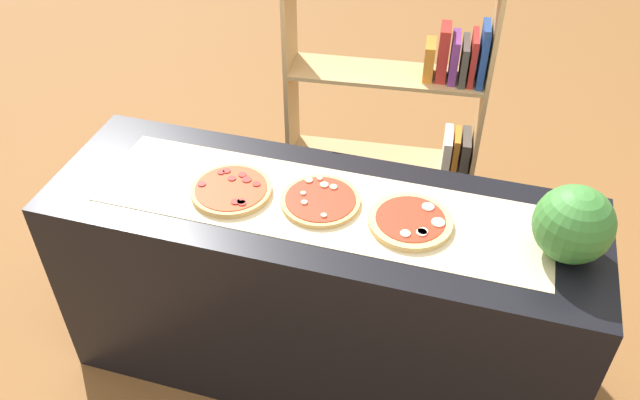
{
  "coord_description": "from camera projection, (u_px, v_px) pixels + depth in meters",
  "views": [
    {
      "loc": [
        0.5,
        -1.74,
        2.44
      ],
      "look_at": [
        0.0,
        0.0,
        0.93
      ],
      "focal_mm": 37.05,
      "sensor_mm": 36.0,
      "label": 1
    }
  ],
  "objects": [
    {
      "name": "ground_plane",
      "position": [
        320.0,
        358.0,
        2.95
      ],
      "size": [
        12.0,
        12.0,
        0.0
      ],
      "primitive_type": "plane",
      "color": "brown"
    },
    {
      "name": "counter",
      "position": [
        320.0,
        290.0,
        2.66
      ],
      "size": [
        2.03,
        0.65,
        0.91
      ],
      "primitive_type": "cube",
      "color": "black",
      "rests_on": "ground_plane"
    },
    {
      "name": "parchment_paper",
      "position": [
        320.0,
        204.0,
        2.37
      ],
      "size": [
        1.64,
        0.42,
        0.0
      ],
      "primitive_type": "cube",
      "color": "beige",
      "rests_on": "counter"
    },
    {
      "name": "bookshelf",
      "position": [
        407.0,
        128.0,
        3.15
      ],
      "size": [
        0.93,
        0.33,
        1.44
      ],
      "color": "tan",
      "rests_on": "ground_plane"
    },
    {
      "name": "pizza_mushroom_1",
      "position": [
        320.0,
        201.0,
        2.37
      ],
      "size": [
        0.29,
        0.29,
        0.03
      ],
      "color": "tan",
      "rests_on": "parchment_paper"
    },
    {
      "name": "pizza_pepperoni_0",
      "position": [
        231.0,
        190.0,
        2.41
      ],
      "size": [
        0.3,
        0.3,
        0.03
      ],
      "color": "tan",
      "rests_on": "parchment_paper"
    },
    {
      "name": "pizza_mozzarella_2",
      "position": [
        411.0,
        221.0,
        2.28
      ],
      "size": [
        0.29,
        0.29,
        0.03
      ],
      "color": "#DBB26B",
      "rests_on": "parchment_paper"
    },
    {
      "name": "watermelon",
      "position": [
        574.0,
        224.0,
        2.1
      ],
      "size": [
        0.26,
        0.26,
        0.26
      ],
      "primitive_type": "sphere",
      "color": "#387A33",
      "rests_on": "counter"
    }
  ]
}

